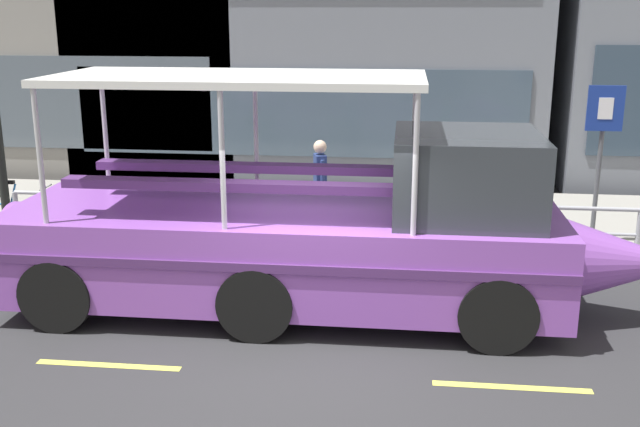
# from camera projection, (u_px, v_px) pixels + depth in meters

# --- Properties ---
(ground_plane) EXTENTS (120.00, 120.00, 0.00)m
(ground_plane) POSITION_uv_depth(u_px,v_px,m) (313.00, 346.00, 9.58)
(ground_plane) COLOR #2B2B2D
(sidewalk) EXTENTS (32.00, 4.80, 0.18)m
(sidewalk) POSITION_uv_depth(u_px,v_px,m) (347.00, 220.00, 14.92)
(sidewalk) COLOR gray
(sidewalk) RESTS_ON ground_plane
(curb_edge) EXTENTS (32.00, 0.18, 0.18)m
(curb_edge) POSITION_uv_depth(u_px,v_px,m) (335.00, 260.00, 12.53)
(curb_edge) COLOR #B2ADA3
(curb_edge) RESTS_ON ground_plane
(lane_centreline) EXTENTS (25.80, 0.12, 0.01)m
(lane_centreline) POSITION_uv_depth(u_px,v_px,m) (304.00, 376.00, 8.78)
(lane_centreline) COLOR #DBD64C
(lane_centreline) RESTS_ON ground_plane
(curb_guardrail) EXTENTS (10.81, 0.09, 0.88)m
(curb_guardrail) POSITION_uv_depth(u_px,v_px,m) (313.00, 215.00, 12.72)
(curb_guardrail) COLOR #9EA0A8
(curb_guardrail) RESTS_ON sidewalk
(parking_sign) EXTENTS (0.60, 0.12, 2.77)m
(parking_sign) POSITION_uv_depth(u_px,v_px,m) (602.00, 139.00, 12.58)
(parking_sign) COLOR #4C4F54
(parking_sign) RESTS_ON sidewalk
(leaned_bicycle) EXTENTS (1.74, 0.46, 0.96)m
(leaned_bicycle) POSITION_uv_depth(u_px,v_px,m) (23.00, 212.00, 13.76)
(leaned_bicycle) COLOR black
(leaned_bicycle) RESTS_ON sidewalk
(duck_tour_boat) EXTENTS (9.60, 2.51, 3.33)m
(duck_tour_boat) POSITION_uv_depth(u_px,v_px,m) (323.00, 236.00, 10.45)
(duck_tour_boat) COLOR purple
(duck_tour_boat) RESTS_ON ground_plane
(pedestrian_near_bow) EXTENTS (0.28, 0.43, 1.62)m
(pedestrian_near_bow) POSITION_uv_depth(u_px,v_px,m) (470.00, 187.00, 13.11)
(pedestrian_near_bow) COLOR #47423D
(pedestrian_near_bow) RESTS_ON sidewalk
(pedestrian_mid_left) EXTENTS (0.28, 0.48, 1.73)m
(pedestrian_mid_left) POSITION_uv_depth(u_px,v_px,m) (320.00, 178.00, 13.46)
(pedestrian_mid_left) COLOR black
(pedestrian_mid_left) RESTS_ON sidewalk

